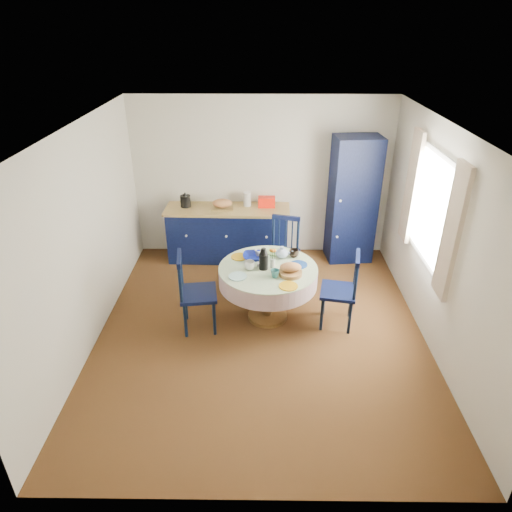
{
  "coord_description": "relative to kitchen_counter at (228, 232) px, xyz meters",
  "views": [
    {
      "loc": [
        -0.01,
        -4.6,
        3.5
      ],
      "look_at": [
        -0.06,
        0.2,
        0.96
      ],
      "focal_mm": 32.0,
      "sensor_mm": 36.0,
      "label": 1
    }
  ],
  "objects": [
    {
      "name": "chair_right",
      "position": [
        1.52,
        -1.79,
        0.06
      ],
      "size": [
        0.5,
        0.52,
        1.0
      ],
      "rotation": [
        0.0,
        0.0,
        -1.76
      ],
      "color": "black",
      "rests_on": "floor"
    },
    {
      "name": "wall_right",
      "position": [
        2.53,
        -1.96,
        0.8
      ],
      "size": [
        0.02,
        4.5,
        2.5
      ],
      "primitive_type": "cube",
      "color": "beige",
      "rests_on": "floor"
    },
    {
      "name": "chair_left",
      "position": [
        -0.28,
        -1.88,
        0.07
      ],
      "size": [
        0.5,
        0.51,
        1.03
      ],
      "rotation": [
        0.0,
        0.0,
        1.71
      ],
      "color": "black",
      "rests_on": "floor"
    },
    {
      "name": "floor",
      "position": [
        0.53,
        -1.96,
        -0.45
      ],
      "size": [
        4.5,
        4.5,
        0.0
      ],
      "primitive_type": "plane",
      "color": "black",
      "rests_on": "ground"
    },
    {
      "name": "mug_b",
      "position": [
        0.69,
        -1.89,
        0.35
      ],
      "size": [
        0.11,
        0.11,
        0.1
      ],
      "primitive_type": "imported",
      "color": "#307679",
      "rests_on": "dining_table"
    },
    {
      "name": "wall_back",
      "position": [
        0.53,
        0.29,
        0.8
      ],
      "size": [
        4.0,
        0.02,
        2.5
      ],
      "primitive_type": "cube",
      "color": "beige",
      "rests_on": "floor"
    },
    {
      "name": "mug_a",
      "position": [
        0.38,
        -1.7,
        0.35
      ],
      "size": [
        0.13,
        0.13,
        0.11
      ],
      "primitive_type": "imported",
      "color": "silver",
      "rests_on": "dining_table"
    },
    {
      "name": "mug_d",
      "position": [
        0.49,
        -1.34,
        0.34
      ],
      "size": [
        0.09,
        0.09,
        0.08
      ],
      "primitive_type": "imported",
      "color": "silver",
      "rests_on": "dining_table"
    },
    {
      "name": "dining_table",
      "position": [
        0.62,
        -1.66,
        0.18
      ],
      "size": [
        1.23,
        1.23,
        1.02
      ],
      "color": "brown",
      "rests_on": "floor"
    },
    {
      "name": "kitchen_counter",
      "position": [
        0.0,
        0.0,
        0.0
      ],
      "size": [
        1.94,
        0.65,
        1.1
      ],
      "rotation": [
        0.0,
        0.0,
        -0.03
      ],
      "color": "black",
      "rests_on": "floor"
    },
    {
      "name": "wall_left",
      "position": [
        -1.47,
        -1.96,
        0.8
      ],
      "size": [
        0.02,
        4.5,
        2.5
      ],
      "primitive_type": "cube",
      "color": "beige",
      "rests_on": "floor"
    },
    {
      "name": "mug_c",
      "position": [
        0.95,
        -1.37,
        0.35
      ],
      "size": [
        0.13,
        0.13,
        0.1
      ],
      "primitive_type": "imported",
      "color": "black",
      "rests_on": "dining_table"
    },
    {
      "name": "pantry_cabinet",
      "position": [
        1.93,
        0.04,
        0.54
      ],
      "size": [
        0.73,
        0.56,
        1.96
      ],
      "rotation": [
        0.0,
        0.0,
        0.1
      ],
      "color": "black",
      "rests_on": "floor"
    },
    {
      "name": "chair_far",
      "position": [
        0.84,
        -0.77,
        0.06
      ],
      "size": [
        0.54,
        0.53,
        1.0
      ],
      "rotation": [
        0.0,
        0.0,
        -0.26
      ],
      "color": "black",
      "rests_on": "floor"
    },
    {
      "name": "cobalt_bowl",
      "position": [
        0.43,
        -1.44,
        0.33
      ],
      "size": [
        0.28,
        0.28,
        0.07
      ],
      "primitive_type": "imported",
      "color": "navy",
      "rests_on": "dining_table"
    },
    {
      "name": "window",
      "position": [
        2.48,
        -1.66,
        1.08
      ],
      "size": [
        0.1,
        1.74,
        1.45
      ],
      "color": "white",
      "rests_on": "wall_right"
    },
    {
      "name": "ceiling",
      "position": [
        0.53,
        -1.96,
        2.05
      ],
      "size": [
        4.5,
        4.5,
        0.0
      ],
      "primitive_type": "plane",
      "rotation": [
        3.14,
        0.0,
        0.0
      ],
      "color": "white",
      "rests_on": "wall_back"
    }
  ]
}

